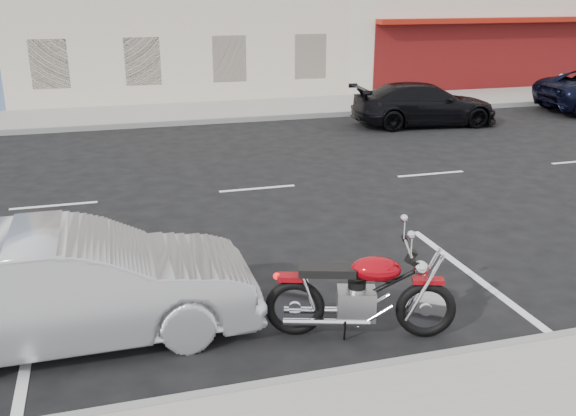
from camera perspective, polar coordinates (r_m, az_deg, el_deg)
name	(u,v)px	position (r m, az deg, el deg)	size (l,w,h in m)	color
ground	(347,181)	(13.90, 5.30, 2.40)	(120.00, 120.00, 0.00)	black
sidewalk_far	(102,117)	(21.45, -16.23, 7.79)	(80.00, 3.40, 0.15)	gray
curb_near	(123,413)	(6.63, -14.41, -17.25)	(80.00, 0.12, 0.16)	gray
curb_far	(102,127)	(19.78, -16.16, 6.92)	(80.00, 0.12, 0.16)	gray
fire_hydrant	(560,83)	(27.10, 23.06, 10.20)	(0.20, 0.20, 0.72)	beige
motorcycle	(429,297)	(7.73, 12.44, -7.75)	(2.18, 0.98, 1.13)	black
sedan_silver	(74,286)	(7.81, -18.47, -6.58)	(1.47, 4.21, 1.39)	#A9ABB1
car_far	(424,104)	(20.03, 12.03, 9.01)	(1.78, 4.39, 1.27)	black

